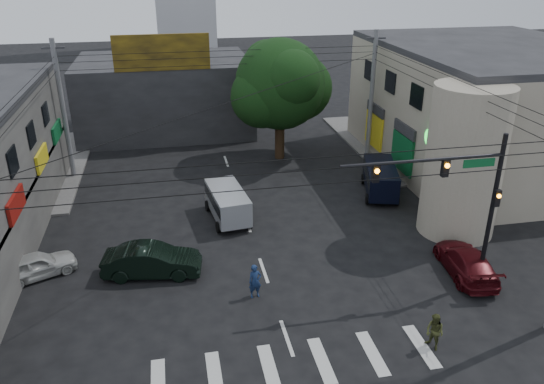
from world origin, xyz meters
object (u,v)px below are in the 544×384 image
object	(u,v)px
traffic_officer	(255,281)
maroon_sedan	(466,262)
utility_pole_far_right	(372,96)
navy_van	(380,180)
traffic_gantry	(460,190)
white_compact	(36,265)
silver_minivan	(228,205)
utility_pole_far_left	(64,111)
pedestrian_olive	(435,332)
street_tree	(280,85)
dark_sedan	(152,261)

from	to	relation	value
traffic_officer	maroon_sedan	bearing A→B (deg)	-8.89
utility_pole_far_right	navy_van	world-z (taller)	utility_pole_far_right
traffic_gantry	white_compact	world-z (taller)	traffic_gantry
utility_pole_far_right	silver_minivan	size ratio (longest dim) A/B	2.11
utility_pole_far_left	pedestrian_olive	size ratio (longest dim) A/B	6.06
utility_pole_far_right	white_compact	world-z (taller)	utility_pole_far_right
navy_van	pedestrian_olive	distance (m)	14.48
street_tree	white_compact	xyz separation A→B (m)	(-14.50, -13.43, -4.86)
street_tree	utility_pole_far_left	world-z (taller)	utility_pole_far_left
maroon_sedan	navy_van	bearing A→B (deg)	-80.25
silver_minivan	traffic_officer	distance (m)	7.74
white_compact	pedestrian_olive	bearing A→B (deg)	-141.69
street_tree	utility_pole_far_left	distance (m)	14.56
pedestrian_olive	maroon_sedan	bearing A→B (deg)	116.18
silver_minivan	navy_van	size ratio (longest dim) A/B	0.88
white_compact	traffic_officer	xyz separation A→B (m)	(9.75, -3.56, 0.18)
silver_minivan	street_tree	bearing A→B (deg)	-35.30
utility_pole_far_right	traffic_officer	xyz separation A→B (m)	(-11.25, -15.99, -3.81)
dark_sedan	traffic_officer	size ratio (longest dim) A/B	2.98
navy_van	pedestrian_olive	xyz separation A→B (m)	(-3.46, -14.06, -0.17)
silver_minivan	navy_van	distance (m)	9.96
dark_sedan	maroon_sedan	size ratio (longest dim) A/B	1.01
street_tree	traffic_gantry	xyz separation A→B (m)	(3.82, -18.00, -0.64)
utility_pole_far_left	utility_pole_far_right	size ratio (longest dim) A/B	1.00
street_tree	pedestrian_olive	bearing A→B (deg)	-86.39
utility_pole_far_right	white_compact	xyz separation A→B (m)	(-21.00, -12.43, -3.98)
street_tree	pedestrian_olive	xyz separation A→B (m)	(1.36, -21.66, -4.71)
maroon_sedan	pedestrian_olive	size ratio (longest dim) A/B	3.09
utility_pole_far_right	dark_sedan	world-z (taller)	utility_pole_far_right
dark_sedan	maroon_sedan	distance (m)	14.74
utility_pole_far_left	navy_van	distance (m)	20.75
silver_minivan	navy_van	xyz separation A→B (m)	(9.82, 1.65, 0.03)
white_compact	traffic_gantry	bearing A→B (deg)	-128.29
silver_minivan	pedestrian_olive	bearing A→B (deg)	-159.76
white_compact	maroon_sedan	distance (m)	20.13
street_tree	utility_pole_far_left	size ratio (longest dim) A/B	0.95
utility_pole_far_right	maroon_sedan	bearing A→B (deg)	-94.31
dark_sedan	pedestrian_olive	size ratio (longest dim) A/B	3.11
street_tree	utility_pole_far_right	xyz separation A→B (m)	(6.50, -1.00, -0.87)
street_tree	traffic_officer	bearing A→B (deg)	-105.61
pedestrian_olive	silver_minivan	bearing A→B (deg)	-175.84
navy_van	silver_minivan	bearing A→B (deg)	115.32
street_tree	maroon_sedan	xyz separation A→B (m)	(5.28, -17.12, -4.82)
street_tree	silver_minivan	distance (m)	11.47
traffic_officer	pedestrian_olive	size ratio (longest dim) A/B	1.04
pedestrian_olive	utility_pole_far_right	bearing A→B (deg)	143.04
pedestrian_olive	traffic_officer	bearing A→B (deg)	-150.37
traffic_gantry	navy_van	xyz separation A→B (m)	(1.00, 10.40, -3.90)
utility_pole_far_right	navy_van	distance (m)	7.74
utility_pole_far_right	traffic_officer	size ratio (longest dim) A/B	5.82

